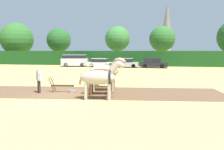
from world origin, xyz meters
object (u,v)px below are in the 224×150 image
object	(u,v)px
parked_car_left	(100,63)
tree_center	(162,39)
draft_horse_lead_right	(103,75)
farmer_beside_team	(111,72)
church_spire	(167,29)
farmer_at_plow	(39,78)
parked_car_center	(154,63)
parked_car_center_left	(126,63)
tree_far_left	(17,39)
draft_horse_trail_left	(105,72)
plow	(64,87)
draft_horse_trail_right	(107,71)
tree_left	(59,40)
draft_horse_lead_left	(100,77)
parked_van	(75,60)
tree_center_left	(117,39)

from	to	relation	value
parked_car_left	tree_center	bearing A→B (deg)	51.24
draft_horse_lead_right	farmer_beside_team	xyz separation A→B (m)	(-0.40, 4.73, -0.23)
draft_horse_lead_right	farmer_beside_team	bearing A→B (deg)	88.41
church_spire	parked_car_left	size ratio (longest dim) A/B	4.02
farmer_at_plow	parked_car_center	size ratio (longest dim) A/B	0.37
parked_car_center_left	parked_car_center	world-z (taller)	parked_car_center
tree_far_left	draft_horse_lead_right	distance (m)	43.48
draft_horse_trail_left	plow	distance (m)	2.96
tree_center	farmer_beside_team	xyz separation A→B (m)	(-5.36, -29.44, -4.24)
draft_horse_trail_right	tree_left	bearing A→B (deg)	113.46
draft_horse_lead_left	draft_horse_trail_left	bearing A→B (deg)	90.08
tree_far_left	parked_van	size ratio (longest dim) A/B	1.89
parked_car_left	farmer_beside_team	bearing A→B (deg)	-68.72
draft_horse_trail_left	parked_car_center	bearing A→B (deg)	74.61
draft_horse_trail_left	draft_horse_trail_right	xyz separation A→B (m)	(-0.14, 1.37, -0.09)
draft_horse_lead_left	draft_horse_trail_right	distance (m)	4.13
draft_horse_trail_right	parked_car_left	bearing A→B (deg)	98.69
draft_horse_lead_right	draft_horse_trail_left	distance (m)	1.38
draft_horse_lead_left	parked_car_center	world-z (taller)	draft_horse_lead_left
plow	parked_car_center_left	size ratio (longest dim) A/B	0.45
tree_center	farmer_at_plow	bearing A→B (deg)	-105.13
draft_horse_lead_right	tree_far_left	bearing A→B (deg)	124.08
plow	farmer_at_plow	size ratio (longest dim) A/B	1.07
farmer_beside_team	parked_car_center_left	distance (m)	18.37
draft_horse_trail_right	parked_car_center	world-z (taller)	draft_horse_trail_right
plow	tree_center_left	bearing A→B (deg)	86.40
tree_left	draft_horse_lead_left	distance (m)	39.36
tree_far_left	draft_horse_trail_right	world-z (taller)	tree_far_left
parked_car_left	parked_car_center_left	bearing A→B (deg)	6.68
tree_center_left	parked_car_center_left	distance (m)	11.07
farmer_beside_team	parked_car_left	distance (m)	18.98
tree_center_left	plow	xyz separation A→B (m)	(1.58, -32.28, -4.98)
draft_horse_lead_right	farmer_at_plow	size ratio (longest dim) A/B	1.57
draft_horse_trail_left	parked_car_center	world-z (taller)	draft_horse_trail_left
tree_center_left	parked_car_center	distance (m)	13.07
draft_horse_trail_right	farmer_at_plow	world-z (taller)	draft_horse_trail_right
church_spire	plow	size ratio (longest dim) A/B	10.10
farmer_beside_team	draft_horse_lead_right	bearing A→B (deg)	-111.92
farmer_beside_team	parked_car_left	xyz separation A→B (m)	(-5.35, 18.21, -0.32)
tree_center_left	draft_horse_lead_right	distance (m)	33.20
tree_center_left	farmer_beside_team	world-z (taller)	tree_center_left
tree_center	plow	xyz separation A→B (m)	(-7.72, -33.78, -4.96)
church_spire	farmer_beside_team	world-z (taller)	church_spire
parked_car_left	plow	bearing A→B (deg)	-77.55
parked_van	tree_center_left	bearing A→B (deg)	45.36
tree_far_left	draft_horse_trail_left	xyz separation A→B (m)	(27.93, -31.55, -4.16)
tree_far_left	draft_horse_trail_left	world-z (taller)	tree_far_left
draft_horse_trail_left	plow	size ratio (longest dim) A/B	1.50
church_spire	parked_van	bearing A→B (deg)	-117.39
draft_horse_trail_left	parked_van	bearing A→B (deg)	108.67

